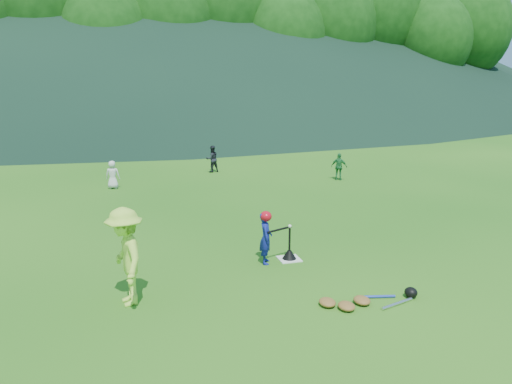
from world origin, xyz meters
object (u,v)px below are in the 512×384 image
(equipment_pile, at_px, (362,301))
(fielder_a, at_px, (113,175))
(fielder_c, at_px, (339,167))
(home_plate, at_px, (289,259))
(batting_tee, at_px, (289,254))
(batter_child, at_px, (266,238))
(adult_coach, at_px, (126,257))
(fielder_b, at_px, (212,159))

(equipment_pile, bearing_deg, fielder_a, 110.94)
(fielder_c, bearing_deg, fielder_a, 31.80)
(fielder_c, distance_m, equipment_pile, 10.25)
(home_plate, bearing_deg, equipment_pile, -78.53)
(home_plate, height_order, batting_tee, batting_tee)
(fielder_c, bearing_deg, batter_child, 92.96)
(batting_tee, bearing_deg, adult_coach, -161.02)
(fielder_c, relative_size, equipment_pile, 0.56)
(fielder_c, xyz_separation_m, batting_tee, (-4.53, -7.06, -0.37))
(fielder_a, bearing_deg, batter_child, 124.54)
(batting_tee, distance_m, equipment_pile, 2.39)
(home_plate, xyz_separation_m, batter_child, (-0.54, -0.05, 0.54))
(batter_child, height_order, fielder_c, batter_child)
(fielder_c, bearing_deg, adult_coach, 84.60)
(batter_child, bearing_deg, batting_tee, -67.95)
(fielder_a, xyz_separation_m, equipment_pile, (3.96, -10.34, -0.41))
(batter_child, height_order, fielder_a, batter_child)
(batter_child, distance_m, fielder_b, 9.97)
(equipment_pile, bearing_deg, batter_child, 113.95)
(adult_coach, xyz_separation_m, fielder_a, (-0.11, 9.16, -0.37))
(adult_coach, relative_size, equipment_pile, 0.94)
(adult_coach, bearing_deg, batter_child, 102.65)
(batting_tee, height_order, equipment_pile, batting_tee)
(fielder_c, bearing_deg, batting_tee, 95.78)
(fielder_c, distance_m, batting_tee, 8.40)
(fielder_a, bearing_deg, home_plate, 128.00)
(adult_coach, distance_m, fielder_b, 11.66)
(batter_child, bearing_deg, adult_coach, 128.22)
(adult_coach, bearing_deg, fielder_b, 152.57)
(fielder_b, bearing_deg, batting_tee, 74.98)
(home_plate, relative_size, batting_tee, 0.66)
(equipment_pile, bearing_deg, batting_tee, 101.47)
(home_plate, bearing_deg, fielder_b, 87.93)
(fielder_b, distance_m, fielder_c, 5.04)
(home_plate, height_order, fielder_a, fielder_a)
(home_plate, xyz_separation_m, fielder_b, (0.36, 9.88, 0.52))
(batter_child, xyz_separation_m, fielder_c, (5.08, 7.11, -0.05))
(fielder_b, relative_size, fielder_c, 1.06)
(home_plate, xyz_separation_m, adult_coach, (-3.37, -1.16, 0.84))
(home_plate, height_order, equipment_pile, equipment_pile)
(home_plate, distance_m, batting_tee, 0.12)
(adult_coach, height_order, fielder_c, adult_coach)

